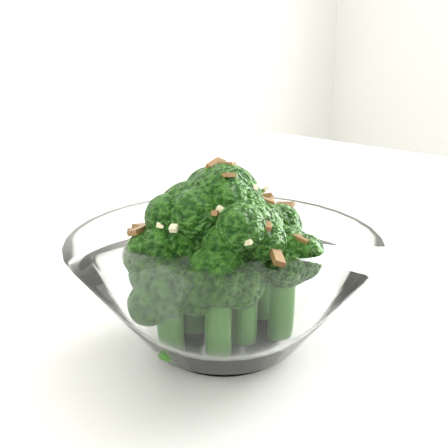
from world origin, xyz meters
TOP-DOWN VIEW (x-y plane):
  - table at (-0.06, -0.03)m, footprint 1.38×1.10m
  - broccoli_dish at (-0.14, -0.12)m, footprint 0.21×0.21m

SIDE VIEW (x-z plane):
  - table at x=-0.06m, z-range 0.31..1.06m
  - broccoli_dish at x=-0.14m, z-range 0.73..0.87m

